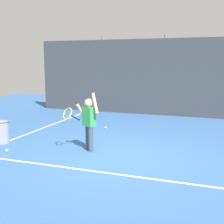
% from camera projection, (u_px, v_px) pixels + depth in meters
% --- Properties ---
extents(ground_plane, '(20.00, 20.00, 0.00)m').
position_uv_depth(ground_plane, '(117.00, 157.00, 6.43)').
color(ground_plane, '#335B93').
extents(court_line_baseline, '(9.00, 0.05, 0.00)m').
position_uv_depth(court_line_baseline, '(101.00, 172.00, 5.57)').
color(court_line_baseline, white).
rests_on(court_line_baseline, ground).
extents(court_line_sideline, '(0.05, 9.00, 0.00)m').
position_uv_depth(court_line_sideline, '(25.00, 135.00, 8.38)').
color(court_line_sideline, white).
rests_on(court_line_sideline, ground).
extents(back_fence_windscreen, '(10.27, 0.08, 2.86)m').
position_uv_depth(back_fence_windscreen, '(164.00, 78.00, 11.19)').
color(back_fence_windscreen, '#383D42').
rests_on(back_fence_windscreen, ground).
extents(fence_post_0, '(0.09, 0.09, 3.01)m').
position_uv_depth(fence_post_0, '(49.00, 74.00, 12.90)').
color(fence_post_0, slate).
rests_on(fence_post_0, ground).
extents(fence_post_1, '(0.09, 0.09, 3.01)m').
position_uv_depth(fence_post_1, '(103.00, 74.00, 12.07)').
color(fence_post_1, slate).
rests_on(fence_post_1, ground).
extents(fence_post_2, '(0.09, 0.09, 3.01)m').
position_uv_depth(fence_post_2, '(164.00, 75.00, 11.24)').
color(fence_post_2, slate).
rests_on(fence_post_2, ground).
extents(tennis_player, '(0.88, 0.55, 1.35)m').
position_uv_depth(tennis_player, '(88.00, 120.00, 6.81)').
color(tennis_player, '#3F4C59').
rests_on(tennis_player, ground).
extents(ball_hopper, '(0.38, 0.38, 0.56)m').
position_uv_depth(ball_hopper, '(2.00, 132.00, 7.53)').
color(ball_hopper, gray).
rests_on(ball_hopper, ground).
extents(tennis_ball_0, '(0.07, 0.07, 0.07)m').
position_uv_depth(tennis_ball_0, '(105.00, 128.00, 9.13)').
color(tennis_ball_0, '#CCE033').
rests_on(tennis_ball_0, ground).
extents(tennis_ball_1, '(0.07, 0.07, 0.07)m').
position_uv_depth(tennis_ball_1, '(88.00, 135.00, 8.23)').
color(tennis_ball_1, '#CCE033').
rests_on(tennis_ball_1, ground).
extents(tennis_ball_2, '(0.07, 0.07, 0.07)m').
position_uv_depth(tennis_ball_2, '(7.00, 151.00, 6.80)').
color(tennis_ball_2, '#CCE033').
rests_on(tennis_ball_2, ground).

